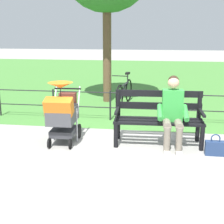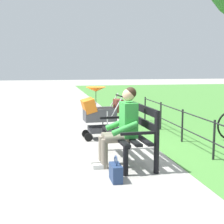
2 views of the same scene
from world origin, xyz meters
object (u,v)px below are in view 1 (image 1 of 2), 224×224
Objects in this scene: bicycle at (124,92)px; handbag at (215,148)px; person_on_bench at (173,111)px; park_bench at (158,115)px; stroller at (63,112)px.

handbag is at bearing 118.84° from bicycle.
person_on_bench is 0.93m from handbag.
park_bench is 1.75m from stroller.
park_bench is 4.38× the size of handbag.
stroller is 3.39m from bicycle.
handbag is (-2.68, 0.18, -0.47)m from stroller.
bicycle is (1.91, -3.47, 0.24)m from handbag.
person_on_bench is 1.11× the size of stroller.
bicycle is at bearing -61.16° from handbag.
person_on_bench is 1.97m from stroller.
park_bench reaches higher than handbag.
person_on_bench is 3.45× the size of handbag.
handbag is at bearing 176.13° from stroller.
bicycle reaches higher than handbag.
park_bench reaches higher than bicycle.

